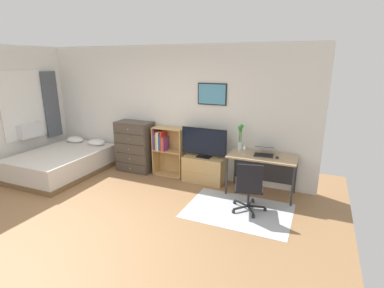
% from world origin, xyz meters
% --- Properties ---
extents(ground_plane, '(7.20, 7.20, 0.00)m').
position_xyz_m(ground_plane, '(0.00, 0.00, 0.00)').
color(ground_plane, '#936B44').
extents(wall_back_with_posters, '(6.12, 0.09, 2.70)m').
position_xyz_m(wall_back_with_posters, '(0.01, 2.43, 1.35)').
color(wall_back_with_posters, silver).
rests_on(wall_back_with_posters, ground_plane).
extents(area_rug, '(1.70, 1.20, 0.01)m').
position_xyz_m(area_rug, '(1.89, 1.25, 0.00)').
color(area_rug, '#B2B7BC').
rests_on(area_rug, ground_plane).
extents(bed, '(1.50, 2.04, 0.62)m').
position_xyz_m(bed, '(-2.08, 1.36, 0.25)').
color(bed, brown).
rests_on(bed, ground_plane).
extents(dresser, '(0.80, 0.46, 1.11)m').
position_xyz_m(dresser, '(-0.72, 2.15, 0.56)').
color(dresser, '#4C4238').
rests_on(dresser, ground_plane).
extents(bookshelf, '(0.67, 0.30, 1.04)m').
position_xyz_m(bookshelf, '(0.02, 2.23, 0.60)').
color(bookshelf, tan).
rests_on(bookshelf, ground_plane).
extents(tv_stand, '(0.83, 0.41, 0.53)m').
position_xyz_m(tv_stand, '(0.92, 2.17, 0.26)').
color(tv_stand, tan).
rests_on(tv_stand, ground_plane).
extents(television, '(0.93, 0.16, 0.59)m').
position_xyz_m(television, '(0.92, 2.15, 0.83)').
color(television, black).
rests_on(television, tv_stand).
extents(desk, '(1.21, 0.62, 0.74)m').
position_xyz_m(desk, '(2.09, 2.14, 0.61)').
color(desk, tan).
rests_on(desk, ground_plane).
extents(office_chair, '(0.58, 0.57, 0.86)m').
position_xyz_m(office_chair, '(2.04, 1.27, 0.46)').
color(office_chair, '#232326').
rests_on(office_chair, ground_plane).
extents(laptop, '(0.37, 0.40, 0.15)m').
position_xyz_m(laptop, '(2.10, 2.14, 0.80)').
color(laptop, '#333338').
rests_on(laptop, desk).
extents(computer_mouse, '(0.06, 0.10, 0.03)m').
position_xyz_m(computer_mouse, '(2.35, 2.02, 0.76)').
color(computer_mouse, '#262628').
rests_on(computer_mouse, desk).
extents(bamboo_vase, '(0.10, 0.10, 0.50)m').
position_xyz_m(bamboo_vase, '(1.62, 2.23, 0.98)').
color(bamboo_vase, silver).
rests_on(bamboo_vase, desk).
extents(wine_glass, '(0.07, 0.07, 0.18)m').
position_xyz_m(wine_glass, '(1.76, 2.00, 0.87)').
color(wine_glass, silver).
rests_on(wine_glass, desk).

